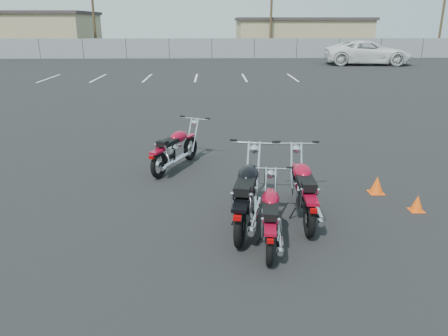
{
  "coord_description": "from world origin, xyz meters",
  "views": [
    {
      "loc": [
        -0.02,
        -7.33,
        3.32
      ],
      "look_at": [
        0.2,
        0.6,
        0.65
      ],
      "focal_mm": 35.0,
      "sensor_mm": 36.0,
      "label": 1
    }
  ],
  "objects_px": {
    "motorcycle_front_red": "(176,149)",
    "motorcycle_second_black": "(247,194)",
    "white_van": "(369,46)",
    "motorcycle_rear_red": "(304,190)",
    "motorcycle_third_red": "(271,217)"
  },
  "relations": [
    {
      "from": "motorcycle_front_red",
      "to": "white_van",
      "type": "distance_m",
      "value": 28.98
    },
    {
      "from": "motorcycle_second_black",
      "to": "motorcycle_front_red",
      "type": "bearing_deg",
      "value": 115.7
    },
    {
      "from": "motorcycle_front_red",
      "to": "motorcycle_second_black",
      "type": "height_order",
      "value": "motorcycle_second_black"
    },
    {
      "from": "motorcycle_second_black",
      "to": "motorcycle_third_red",
      "type": "distance_m",
      "value": 0.76
    },
    {
      "from": "white_van",
      "to": "motorcycle_rear_red",
      "type": "bearing_deg",
      "value": 164.08
    },
    {
      "from": "motorcycle_front_red",
      "to": "motorcycle_rear_red",
      "type": "distance_m",
      "value": 3.7
    },
    {
      "from": "motorcycle_third_red",
      "to": "white_van",
      "type": "xyz_separation_m",
      "value": [
        11.57,
        29.41,
        1.04
      ]
    },
    {
      "from": "motorcycle_second_black",
      "to": "motorcycle_third_red",
      "type": "xyz_separation_m",
      "value": [
        0.31,
        -0.69,
        -0.1
      ]
    },
    {
      "from": "motorcycle_front_red",
      "to": "white_van",
      "type": "relative_size",
      "value": 0.27
    },
    {
      "from": "motorcycle_front_red",
      "to": "motorcycle_third_red",
      "type": "relative_size",
      "value": 1.06
    },
    {
      "from": "motorcycle_front_red",
      "to": "white_van",
      "type": "xyz_separation_m",
      "value": [
        13.33,
        25.71,
        1.0
      ]
    },
    {
      "from": "motorcycle_rear_red",
      "to": "motorcycle_front_red",
      "type": "bearing_deg",
      "value": 131.82
    },
    {
      "from": "motorcycle_second_black",
      "to": "white_van",
      "type": "bearing_deg",
      "value": 67.52
    },
    {
      "from": "motorcycle_rear_red",
      "to": "motorcycle_third_red",
      "type": "bearing_deg",
      "value": -126.56
    },
    {
      "from": "motorcycle_front_red",
      "to": "motorcycle_third_red",
      "type": "distance_m",
      "value": 4.1
    }
  ]
}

